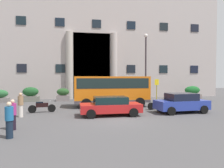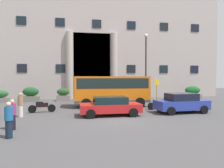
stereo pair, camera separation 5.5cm
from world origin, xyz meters
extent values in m
cube|color=#494748|center=(0.00, 0.00, -0.06)|extent=(80.00, 64.00, 0.12)
cube|color=#B0A39F|center=(0.00, 17.50, 8.58)|extent=(33.77, 9.00, 17.16)
cube|color=black|center=(-0.61, 13.06, 4.14)|extent=(4.65, 0.12, 8.28)
cylinder|color=#B2A89C|center=(-3.38, 12.75, 4.14)|extent=(0.89, 0.89, 8.28)
cylinder|color=#AEA29C|center=(2.16, 12.75, 4.14)|extent=(0.89, 0.89, 8.28)
cube|color=black|center=(-9.00, 12.96, 3.78)|extent=(1.13, 0.08, 1.03)
cube|color=black|center=(-4.50, 12.96, 3.78)|extent=(1.13, 0.08, 1.03)
cube|color=black|center=(4.50, 12.96, 3.78)|extent=(1.13, 0.08, 1.03)
cube|color=black|center=(9.00, 12.96, 3.78)|extent=(1.13, 0.08, 1.03)
cube|color=black|center=(13.51, 12.96, 3.78)|extent=(1.13, 0.08, 1.03)
cube|color=black|center=(-9.00, 12.96, 9.44)|extent=(1.13, 0.08, 1.03)
cube|color=black|center=(-4.50, 12.96, 9.44)|extent=(1.13, 0.08, 1.03)
cube|color=black|center=(0.00, 12.96, 9.44)|extent=(1.13, 0.08, 1.03)
cube|color=black|center=(4.50, 12.96, 9.44)|extent=(1.13, 0.08, 1.03)
cube|color=black|center=(9.00, 12.96, 9.44)|extent=(1.13, 0.08, 1.03)
cube|color=black|center=(13.51, 12.96, 9.44)|extent=(1.13, 0.08, 1.03)
cube|color=orange|center=(0.64, 5.50, 1.61)|extent=(6.78, 2.38, 2.33)
cube|color=black|center=(0.64, 5.50, 2.17)|extent=(6.37, 2.41, 0.89)
cube|color=black|center=(3.95, 5.52, 1.98)|extent=(0.07, 1.96, 1.11)
cube|color=#484146|center=(0.64, 5.50, 0.57)|extent=(6.78, 2.42, 0.24)
cylinder|color=black|center=(2.99, 6.68, 0.45)|extent=(0.90, 0.29, 0.90)
cylinder|color=black|center=(3.01, 4.35, 0.45)|extent=(0.90, 0.29, 0.90)
cylinder|color=black|center=(-1.74, 6.65, 0.45)|extent=(0.90, 0.29, 0.90)
cylinder|color=black|center=(-1.72, 4.32, 0.45)|extent=(0.90, 0.29, 0.90)
cylinder|color=#9A9218|center=(5.69, 7.11, 1.22)|extent=(0.08, 0.08, 2.44)
cube|color=yellow|center=(5.69, 7.08, 2.19)|extent=(0.44, 0.03, 0.60)
cube|color=gray|center=(-4.06, 10.64, 0.32)|extent=(1.44, 0.79, 0.63)
ellipsoid|color=#264C23|center=(-4.06, 10.64, 1.04)|extent=(1.38, 0.71, 0.81)
cube|color=gray|center=(4.18, 10.58, 0.28)|extent=(1.44, 0.90, 0.56)
ellipsoid|color=#18552D|center=(4.18, 10.58, 1.00)|extent=(1.39, 0.81, 0.89)
cube|color=#67685D|center=(-7.56, 10.68, 0.30)|extent=(1.78, 0.98, 0.60)
ellipsoid|color=#1D4D24|center=(-7.56, 10.68, 1.10)|extent=(1.71, 0.88, 1.00)
cube|color=gray|center=(11.67, 10.32, 0.29)|extent=(2.08, 0.92, 0.57)
ellipsoid|color=#195A24|center=(11.67, 10.32, 1.08)|extent=(2.00, 0.83, 1.02)
cube|color=#B41D1D|center=(-0.17, 1.11, 0.56)|extent=(4.29, 1.84, 0.57)
cube|color=black|center=(-0.17, 1.11, 1.09)|extent=(2.33, 1.59, 0.49)
cylinder|color=black|center=(1.26, 2.01, 0.31)|extent=(0.62, 0.21, 0.62)
cylinder|color=black|center=(1.30, 0.26, 0.31)|extent=(0.62, 0.21, 0.62)
cylinder|color=black|center=(-1.63, 1.95, 0.31)|extent=(0.62, 0.21, 0.62)
cylinder|color=black|center=(-1.59, 0.20, 0.31)|extent=(0.62, 0.21, 0.62)
cube|color=#273998|center=(5.37, 1.36, 0.61)|extent=(4.06, 1.99, 0.68)
cube|color=black|center=(5.37, 1.36, 1.22)|extent=(2.24, 1.66, 0.53)
cylinder|color=black|center=(6.65, 2.31, 0.31)|extent=(0.63, 0.24, 0.62)
cylinder|color=black|center=(6.77, 0.60, 0.31)|extent=(0.63, 0.24, 0.62)
cylinder|color=black|center=(3.97, 2.11, 0.31)|extent=(0.63, 0.24, 0.62)
cylinder|color=black|center=(4.09, 0.40, 0.31)|extent=(0.63, 0.24, 0.62)
cylinder|color=black|center=(4.97, 3.30, 0.30)|extent=(0.61, 0.21, 0.60)
cylinder|color=black|center=(3.56, 3.02, 0.30)|extent=(0.61, 0.23, 0.60)
cube|color=gold|center=(4.27, 3.16, 0.58)|extent=(0.95, 0.41, 0.32)
cube|color=black|center=(4.09, 3.12, 0.76)|extent=(0.55, 0.30, 0.12)
cylinder|color=#A5A5A8|center=(4.86, 3.27, 0.88)|extent=(0.14, 0.55, 0.03)
cylinder|color=black|center=(7.94, 3.09, 0.30)|extent=(0.61, 0.17, 0.60)
cylinder|color=black|center=(6.57, 2.92, 0.30)|extent=(0.61, 0.19, 0.60)
cube|color=maroon|center=(7.25, 3.00, 0.58)|extent=(0.91, 0.34, 0.32)
cube|color=black|center=(7.07, 2.98, 0.76)|extent=(0.54, 0.26, 0.12)
cylinder|color=#A5A5A8|center=(7.83, 3.07, 0.88)|extent=(0.10, 0.55, 0.03)
cylinder|color=black|center=(-4.44, 3.29, 0.30)|extent=(0.61, 0.19, 0.60)
cylinder|color=black|center=(-5.84, 3.07, 0.30)|extent=(0.61, 0.21, 0.60)
cube|color=black|center=(-5.14, 3.18, 0.58)|extent=(0.93, 0.38, 0.32)
cube|color=black|center=(-5.32, 3.15, 0.76)|extent=(0.54, 0.28, 0.12)
cylinder|color=#A5A5A8|center=(-4.55, 3.27, 0.88)|extent=(0.12, 0.55, 0.03)
cylinder|color=beige|center=(-6.28, 1.59, 0.41)|extent=(0.30, 0.30, 0.81)
cylinder|color=#936F4D|center=(-6.28, 1.59, 1.13)|extent=(0.36, 0.36, 0.63)
sphere|color=tan|center=(-6.28, 1.59, 1.55)|extent=(0.22, 0.22, 0.22)
cylinder|color=#142131|center=(-5.47, -3.47, 0.40)|extent=(0.30, 0.30, 0.80)
cylinder|color=#1C5B8E|center=(-5.47, -3.47, 1.11)|extent=(0.36, 0.36, 0.62)
sphere|color=#DDB48E|center=(-5.47, -3.47, 1.53)|extent=(0.21, 0.21, 0.21)
cylinder|color=black|center=(-5.76, -1.95, 0.39)|extent=(0.30, 0.30, 0.77)
cylinder|color=#9B2A6E|center=(-5.76, -1.95, 1.07)|extent=(0.36, 0.36, 0.60)
sphere|color=#E2B290|center=(-5.76, -1.95, 1.48)|extent=(0.21, 0.21, 0.21)
cylinder|color=#3B3136|center=(5.00, 8.58, 3.54)|extent=(0.18, 0.18, 7.09)
sphere|color=white|center=(5.00, 8.58, 7.27)|extent=(0.40, 0.40, 0.40)
camera|label=1|loc=(-2.49, -13.18, 2.74)|focal=33.00mm
camera|label=2|loc=(-2.44, -13.19, 2.74)|focal=33.00mm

